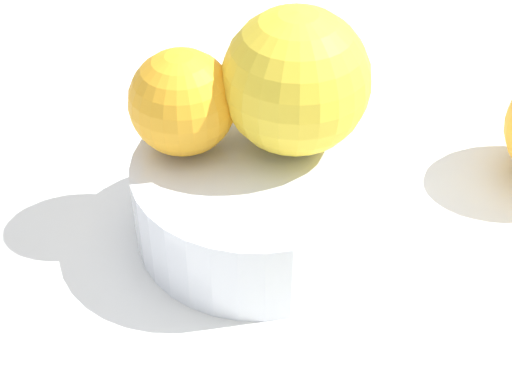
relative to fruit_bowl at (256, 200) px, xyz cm
name	(u,v)px	position (x,y,z in cm)	size (l,w,h in cm)	color
ground_plane	(256,242)	(0.00, 0.00, -3.56)	(110.00, 110.00, 2.00)	white
fruit_bowl	(256,200)	(0.00, 0.00, 0.00)	(14.92, 14.92, 5.38)	silver
orange_in_bowl_0	(296,81)	(-2.77, -1.50, 7.17)	(8.71, 8.71, 8.71)	yellow
orange_in_bowl_1	(182,102)	(3.67, -2.82, 5.98)	(6.33, 6.33, 6.33)	#F9A823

